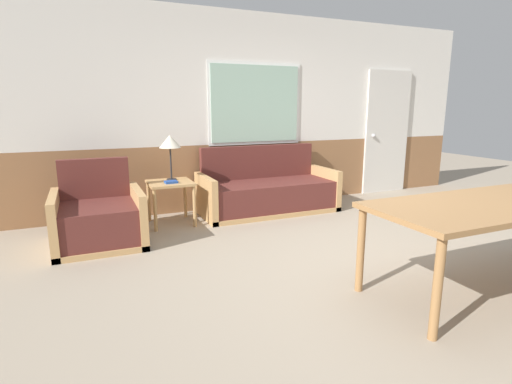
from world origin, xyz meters
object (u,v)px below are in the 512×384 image
(side_table, at_px, (170,189))
(table_lamp, at_px, (170,143))
(couch, at_px, (268,193))
(armchair, at_px, (99,220))
(dining_table, at_px, (494,209))

(side_table, relative_size, table_lamp, 0.95)
(couch, distance_m, armchair, 2.26)
(table_lamp, distance_m, dining_table, 3.48)
(armchair, height_order, side_table, armchair)
(armchair, distance_m, table_lamp, 1.27)
(couch, xyz_separation_m, table_lamp, (-1.31, 0.02, 0.74))
(couch, relative_size, table_lamp, 3.33)
(side_table, distance_m, dining_table, 3.42)
(couch, relative_size, dining_table, 0.91)
(couch, distance_m, side_table, 1.37)
(couch, xyz_separation_m, armchair, (-2.21, -0.50, -0.00))
(armchair, xyz_separation_m, side_table, (0.85, 0.43, 0.18))
(armchair, xyz_separation_m, table_lamp, (0.89, 0.52, 0.74))
(couch, relative_size, side_table, 3.49)
(dining_table, bearing_deg, side_table, 124.75)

